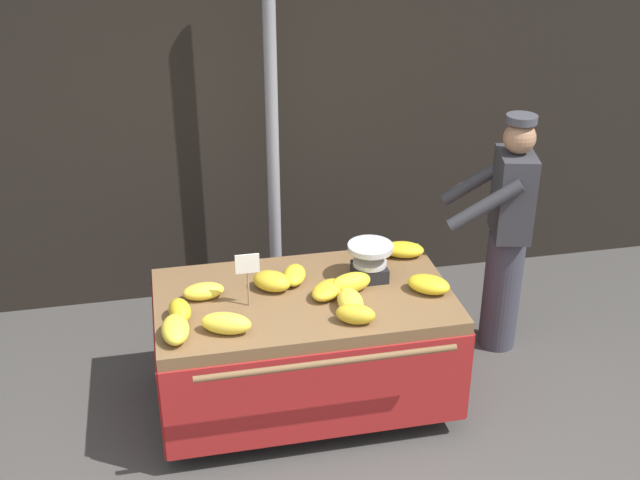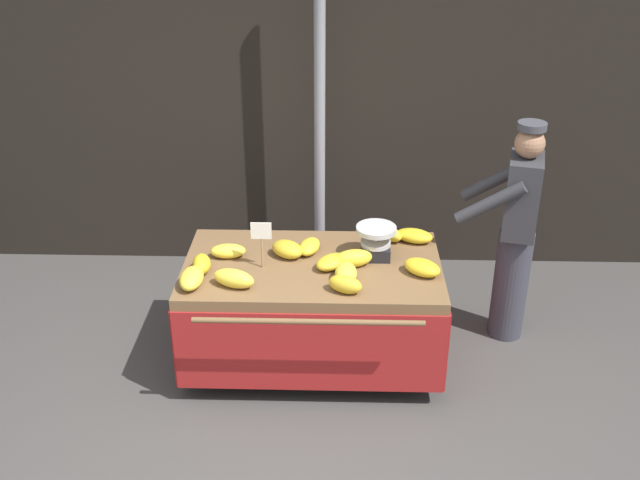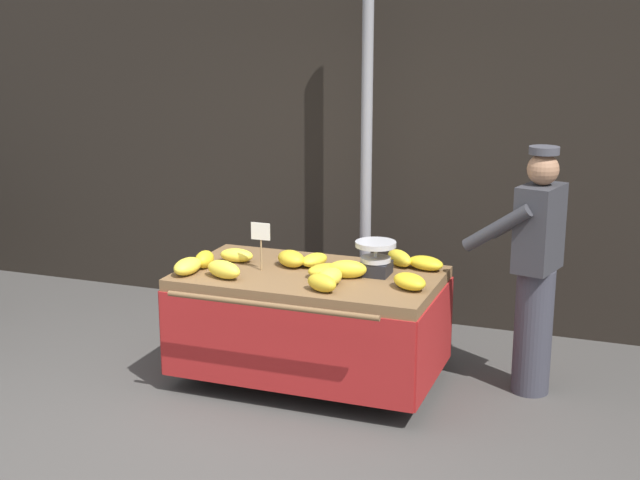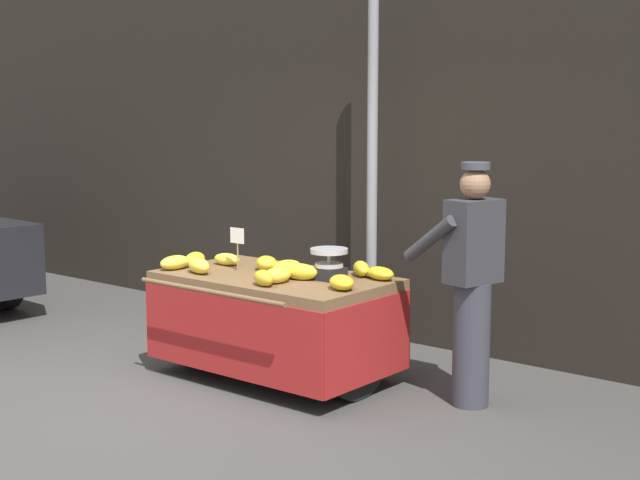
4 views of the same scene
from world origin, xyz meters
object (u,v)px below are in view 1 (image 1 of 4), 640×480
at_px(banana_bunch_8, 180,311).
at_px(banana_bunch_12, 294,275).
at_px(banana_bunch_9, 355,314).
at_px(vendor_person, 506,235).
at_px(banana_bunch_0, 328,290).
at_px(banana_bunch_1, 175,329).
at_px(banana_bunch_11, 403,250).
at_px(banana_cart, 304,325).
at_px(banana_bunch_6, 429,284).
at_px(banana_bunch_10, 203,291).
at_px(street_pole, 272,124).
at_px(banana_bunch_5, 272,281).
at_px(weighing_scale, 370,261).
at_px(banana_bunch_7, 350,283).
at_px(banana_bunch_4, 226,323).
at_px(banana_bunch_3, 373,249).
at_px(price_sign, 248,269).
at_px(banana_bunch_2, 350,302).

bearing_deg(banana_bunch_8, banana_bunch_12, 22.79).
bearing_deg(banana_bunch_9, vendor_person, 31.75).
bearing_deg(banana_bunch_0, banana_bunch_1, -163.98).
height_order(banana_bunch_1, banana_bunch_11, banana_bunch_1).
height_order(banana_cart, vendor_person, vendor_person).
bearing_deg(banana_bunch_1, vendor_person, 17.68).
bearing_deg(banana_bunch_6, banana_bunch_9, -154.62).
relative_size(banana_bunch_10, banana_bunch_11, 0.92).
relative_size(banana_bunch_8, banana_bunch_10, 0.84).
bearing_deg(banana_bunch_8, street_pole, 60.87).
bearing_deg(banana_bunch_5, weighing_scale, 1.24).
bearing_deg(banana_bunch_7, banana_bunch_5, 164.58).
bearing_deg(banana_bunch_10, banana_bunch_11, 11.73).
bearing_deg(banana_bunch_6, vendor_person, 35.79).
bearing_deg(banana_cart, banana_bunch_11, 25.90).
bearing_deg(vendor_person, banana_bunch_11, -176.28).
distance_m(banana_bunch_4, banana_bunch_10, 0.41).
relative_size(banana_bunch_0, banana_bunch_7, 0.95).
distance_m(banana_cart, banana_bunch_5, 0.34).
relative_size(banana_bunch_11, banana_bunch_12, 1.13).
xyz_separation_m(banana_bunch_0, banana_bunch_8, (-0.88, -0.08, 0.01)).
bearing_deg(banana_bunch_4, banana_bunch_3, 34.19).
bearing_deg(price_sign, banana_cart, 9.67).
bearing_deg(banana_bunch_6, banana_bunch_3, 112.33).
bearing_deg(banana_bunch_0, banana_bunch_9, -74.33).
xyz_separation_m(banana_bunch_7, vendor_person, (1.19, 0.43, -0.01)).
height_order(banana_bunch_5, banana_bunch_8, banana_bunch_8).
height_order(banana_bunch_6, banana_bunch_7, banana_bunch_7).
distance_m(banana_bunch_9, banana_bunch_10, 0.93).
bearing_deg(banana_bunch_2, price_sign, 163.26).
bearing_deg(street_pole, banana_bunch_6, -61.75).
height_order(banana_bunch_2, banana_bunch_6, banana_bunch_2).
height_order(banana_bunch_3, banana_bunch_5, banana_bunch_5).
bearing_deg(price_sign, vendor_person, 14.28).
bearing_deg(weighing_scale, banana_bunch_12, 173.24).
relative_size(banana_cart, banana_bunch_12, 7.55).
distance_m(banana_bunch_7, banana_bunch_10, 0.88).
bearing_deg(banana_bunch_12, banana_bunch_5, -155.57).
bearing_deg(banana_cart, banana_bunch_4, -147.44).
bearing_deg(banana_cart, vendor_person, 15.32).
bearing_deg(banana_bunch_8, weighing_scale, 11.74).
xyz_separation_m(banana_bunch_3, banana_bunch_9, (-0.31, -0.75, 0.00)).
distance_m(banana_bunch_10, banana_bunch_12, 0.57).
relative_size(banana_bunch_5, banana_bunch_12, 1.02).
xyz_separation_m(banana_bunch_8, vendor_person, (2.22, 0.53, -0.00)).
xyz_separation_m(weighing_scale, banana_bunch_1, (-1.22, -0.43, -0.06)).
distance_m(banana_bunch_0, banana_bunch_5, 0.35).
distance_m(banana_bunch_1, banana_bunch_8, 0.19).
relative_size(banana_bunch_1, banana_bunch_6, 1.05).
distance_m(banana_bunch_2, banana_bunch_9, 0.14).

